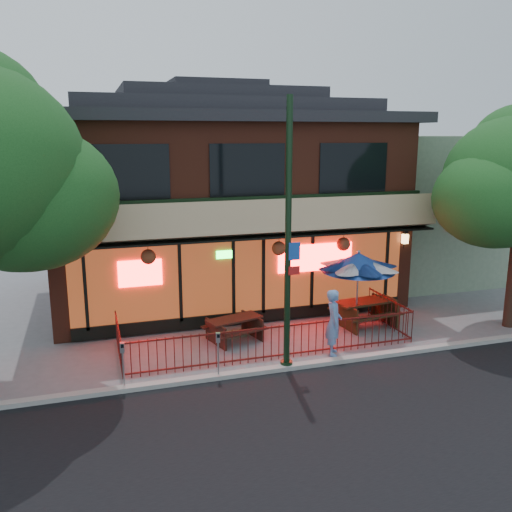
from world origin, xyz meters
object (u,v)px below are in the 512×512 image
(picnic_table_left, at_px, (234,326))
(picnic_table_right, at_px, (365,309))
(street_light, at_px, (288,252))
(parking_meter_near, at_px, (218,348))
(parking_meter_far, at_px, (123,358))
(patio_umbrella, at_px, (358,262))
(pedestrian, at_px, (334,322))

(picnic_table_left, height_order, picnic_table_right, picnic_table_right)
(street_light, bearing_deg, picnic_table_left, 108.98)
(parking_meter_near, bearing_deg, parking_meter_far, 178.04)
(patio_umbrella, bearing_deg, pedestrian, -134.46)
(picnic_table_right, relative_size, pedestrian, 1.11)
(street_light, height_order, pedestrian, street_light)
(street_light, xyz_separation_m, patio_umbrella, (3.11, 2.06, -0.94))
(picnic_table_left, relative_size, pedestrian, 1.02)
(street_light, relative_size, patio_umbrella, 2.70)
(patio_umbrella, relative_size, pedestrian, 1.37)
(picnic_table_left, height_order, parking_meter_near, parking_meter_near)
(pedestrian, bearing_deg, picnic_table_left, 73.27)
(patio_umbrella, distance_m, parking_meter_near, 5.59)
(picnic_table_left, bearing_deg, patio_umbrella, -4.04)
(parking_meter_far, bearing_deg, street_light, -0.04)
(picnic_table_right, height_order, pedestrian, pedestrian)
(picnic_table_left, distance_m, picnic_table_right, 4.40)
(picnic_table_left, distance_m, patio_umbrella, 4.29)
(street_light, relative_size, parking_meter_near, 5.69)
(patio_umbrella, bearing_deg, parking_meter_near, -156.79)
(picnic_table_right, bearing_deg, patio_umbrella, -148.31)
(picnic_table_left, distance_m, parking_meter_far, 4.14)
(street_light, height_order, parking_meter_near, street_light)
(pedestrian, xyz_separation_m, parking_meter_far, (-5.79, -0.50, -0.12))
(parking_meter_near, bearing_deg, pedestrian, 9.54)
(parking_meter_near, bearing_deg, picnic_table_left, 66.11)
(street_light, height_order, picnic_table_left, street_light)
(patio_umbrella, xyz_separation_m, parking_meter_far, (-7.31, -2.05, -1.39))
(street_light, relative_size, pedestrian, 3.71)
(street_light, distance_m, parking_meter_far, 4.80)
(street_light, xyz_separation_m, picnic_table_left, (-0.80, 2.33, -2.69))
(picnic_table_right, distance_m, patio_umbrella, 1.76)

